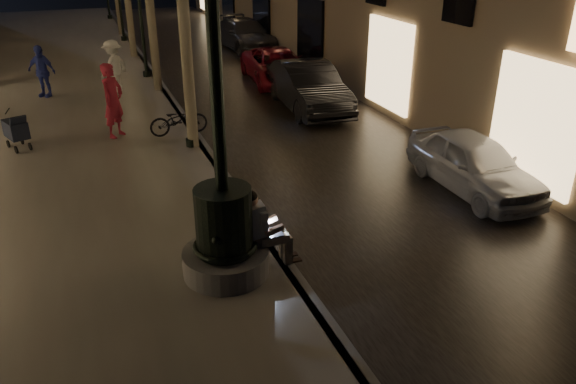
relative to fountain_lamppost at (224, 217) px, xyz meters
name	(u,v)px	position (x,y,z in m)	size (l,w,h in m)	color
ground	(160,87)	(1.00, 13.00, -1.21)	(120.00, 120.00, 0.00)	black
cobble_lane	(239,80)	(4.00, 13.00, -1.20)	(6.00, 45.00, 0.02)	black
promenade	(42,95)	(-3.00, 13.00, -1.11)	(8.00, 45.00, 0.20)	slate
curb_strip	(160,85)	(1.00, 13.00, -1.11)	(0.25, 45.00, 0.20)	#59595B
fountain_lamppost	(224,217)	(0.00, 0.00, 0.00)	(1.40, 1.40, 5.21)	#59595B
seated_man_laptop	(261,226)	(0.61, 0.00, -0.28)	(1.02, 0.35, 1.39)	tan
lamp_curb_a	(182,25)	(0.70, 6.00, 2.02)	(0.36, 0.36, 4.81)	black
stroller	(16,129)	(-3.43, 7.35, -0.49)	(0.66, 1.01, 1.04)	black
car_front	(474,163)	(6.04, 1.59, -0.59)	(1.47, 3.66, 1.25)	#ACAEB4
car_second	(308,87)	(5.00, 8.51, -0.47)	(1.56, 4.48, 1.48)	black
car_third	(277,66)	(5.25, 12.09, -0.60)	(2.04, 4.43, 1.23)	maroon
car_rear	(245,35)	(5.98, 18.62, -0.51)	(1.96, 4.83, 1.40)	#333339
pedestrian_red	(113,101)	(-1.01, 7.47, -0.03)	(0.72, 0.47, 1.96)	#A92137
pedestrian_white	(114,66)	(-0.57, 12.20, -0.15)	(1.12, 0.64, 1.73)	white
pedestrian_blue	(42,71)	(-2.85, 12.40, -0.17)	(0.99, 0.41, 1.68)	navy
bicycle	(179,120)	(0.59, 7.01, -0.60)	(0.55, 1.57, 0.82)	black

